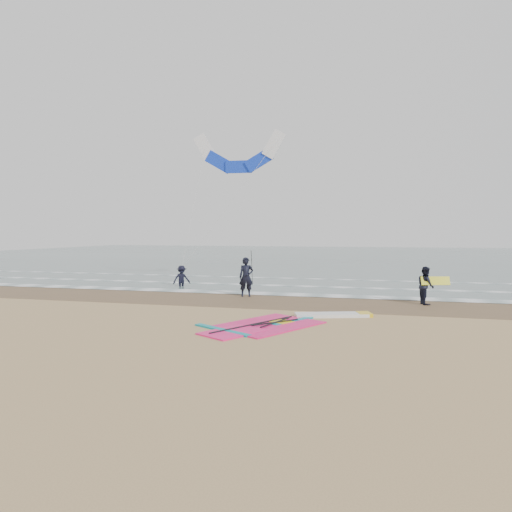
% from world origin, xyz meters
% --- Properties ---
extents(ground, '(120.00, 120.00, 0.00)m').
position_xyz_m(ground, '(0.00, 0.00, 0.00)').
color(ground, tan).
rests_on(ground, ground).
extents(sea_water, '(120.00, 80.00, 0.02)m').
position_xyz_m(sea_water, '(0.00, 48.00, 0.01)').
color(sea_water, '#47605E').
rests_on(sea_water, ground).
extents(wet_sand_band, '(120.00, 5.00, 0.01)m').
position_xyz_m(wet_sand_band, '(0.00, 6.00, 0.00)').
color(wet_sand_band, brown).
rests_on(wet_sand_band, ground).
extents(foam_waterline, '(120.00, 9.15, 0.02)m').
position_xyz_m(foam_waterline, '(0.00, 10.44, 0.03)').
color(foam_waterline, white).
rests_on(foam_waterline, ground).
extents(windsurf_rig, '(6.10, 5.78, 0.15)m').
position_xyz_m(windsurf_rig, '(0.84, 0.86, 0.04)').
color(windsurf_rig, white).
rests_on(windsurf_rig, ground).
extents(person_standing, '(0.86, 0.71, 2.01)m').
position_xyz_m(person_standing, '(-2.44, 7.07, 1.01)').
color(person_standing, black).
rests_on(person_standing, ground).
extents(person_walking, '(0.85, 0.98, 1.74)m').
position_xyz_m(person_walking, '(6.17, 6.67, 0.87)').
color(person_walking, black).
rests_on(person_walking, ground).
extents(person_wading, '(1.20, 1.14, 1.63)m').
position_xyz_m(person_wading, '(-7.36, 10.16, 0.82)').
color(person_wading, black).
rests_on(person_wading, ground).
extents(held_pole, '(0.17, 0.86, 1.82)m').
position_xyz_m(held_pole, '(-2.14, 7.07, 1.47)').
color(held_pole, black).
rests_on(held_pole, ground).
extents(carried_kiteboard, '(1.30, 0.51, 0.39)m').
position_xyz_m(carried_kiteboard, '(6.57, 6.57, 1.10)').
color(carried_kiteboard, yellow).
rests_on(carried_kiteboard, ground).
extents(surf_kite, '(6.21, 3.18, 8.75)m').
position_xyz_m(surf_kite, '(-4.65, 13.19, 8.17)').
color(surf_kite, white).
rests_on(surf_kite, ground).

